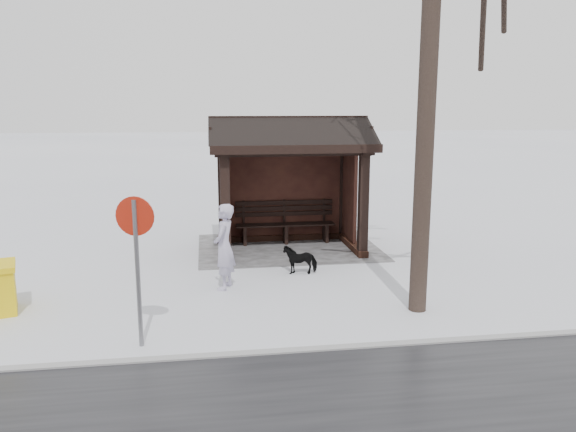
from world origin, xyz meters
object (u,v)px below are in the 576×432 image
(bus_shelter, at_px, (288,157))
(pedestrian, at_px, (224,247))
(dog, at_px, (300,259))
(road_sign, at_px, (136,238))

(bus_shelter, bearing_deg, pedestrian, 59.99)
(bus_shelter, xyz_separation_m, pedestrian, (1.60, 2.77, -1.37))
(bus_shelter, relative_size, dog, 5.40)
(dog, distance_m, road_sign, 4.37)
(bus_shelter, height_order, pedestrian, bus_shelter)
(road_sign, bearing_deg, pedestrian, -101.30)
(bus_shelter, distance_m, dog, 2.76)
(road_sign, bearing_deg, dog, -115.08)
(pedestrian, height_order, dog, pedestrian)
(pedestrian, xyz_separation_m, road_sign, (1.26, 2.35, 0.76))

